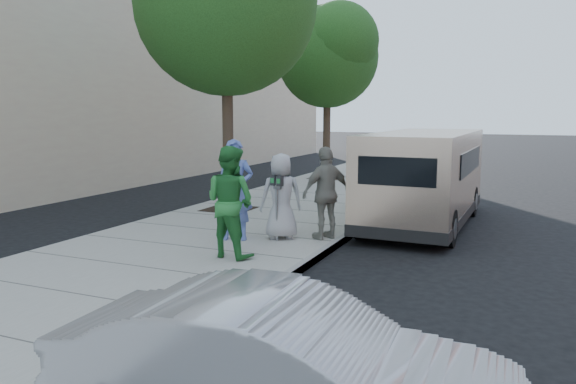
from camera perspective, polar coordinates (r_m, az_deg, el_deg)
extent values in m
plane|color=black|center=(11.74, -1.95, -5.10)|extent=(120.00, 120.00, 0.00)
cube|color=gray|center=(12.17, -6.22, -4.30)|extent=(5.00, 60.00, 0.15)
cube|color=gray|center=(11.19, 4.75, -5.39)|extent=(0.12, 60.00, 0.16)
cube|color=black|center=(14.83, -6.01, -1.72)|extent=(1.20, 1.20, 0.01)
cylinder|color=#38281E|center=(14.62, -6.12, 5.93)|extent=(0.28, 0.28, 3.96)
sphere|color=#1D4416|center=(14.85, -6.32, 18.54)|extent=(4.60, 4.60, 4.60)
cube|color=black|center=(21.70, 3.90, 1.46)|extent=(1.20, 1.20, 0.01)
cylinder|color=#38281E|center=(21.57, 3.95, 6.10)|extent=(0.28, 0.28, 3.52)
sphere|color=#1D4416|center=(21.65, 4.03, 13.54)|extent=(3.80, 3.80, 3.80)
sphere|color=#1D4416|center=(21.13, 5.25, 15.02)|extent=(2.85, 2.85, 2.85)
sphere|color=#1D4416|center=(22.31, 3.23, 14.16)|extent=(2.66, 2.66, 2.66)
cylinder|color=gray|center=(11.12, -1.13, -2.33)|extent=(0.05, 0.05, 1.04)
cube|color=gray|center=(11.03, -1.14, 0.50)|extent=(0.21, 0.11, 0.07)
cube|color=#2D2D30|center=(11.06, -1.45, 1.20)|extent=(0.13, 0.12, 0.20)
cube|color=#2D2D30|center=(10.96, -0.82, 1.14)|extent=(0.13, 0.12, 0.20)
cube|color=beige|center=(13.56, 13.64, 1.69)|extent=(2.12, 5.48, 2.01)
cube|color=beige|center=(16.53, 15.56, 1.01)|extent=(1.87, 0.59, 0.86)
cube|color=black|center=(10.86, 10.94, 2.05)|extent=(1.51, 0.05, 0.55)
cylinder|color=black|center=(15.59, 11.60, -0.50)|extent=(0.28, 0.77, 0.77)
cylinder|color=black|center=(15.30, 18.09, -0.91)|extent=(0.28, 0.77, 0.77)
cylinder|color=black|center=(12.06, 7.62, -2.94)|extent=(0.28, 0.77, 0.77)
cylinder|color=black|center=(11.68, 15.99, -3.56)|extent=(0.28, 0.77, 0.77)
imported|color=#AFB1B7|center=(4.70, -0.49, -17.98)|extent=(3.89, 1.52, 1.26)
imported|color=#5369B2|center=(11.18, -5.40, 0.21)|extent=(0.85, 0.71, 2.01)
imported|color=#287C35|center=(9.88, -5.91, -0.98)|extent=(1.06, 0.89, 1.96)
imported|color=#A8A8AA|center=(11.24, -0.70, -0.42)|extent=(1.01, 0.92, 1.73)
imported|color=gray|center=(11.23, 3.92, -0.11)|extent=(1.02, 1.14, 1.86)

